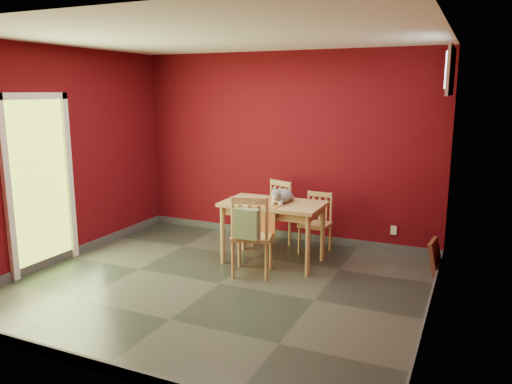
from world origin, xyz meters
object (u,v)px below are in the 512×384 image
at_px(picture_frame, 435,257).
at_px(chair_far_left, 273,213).
at_px(chair_far_right, 316,222).
at_px(chair_near, 252,234).
at_px(cat, 282,193).
at_px(dining_table, 273,210).
at_px(tote_bag, 247,224).

bearing_deg(picture_frame, chair_far_left, 174.42).
distance_m(chair_far_right, chair_near, 1.24).
xyz_separation_m(cat, picture_frame, (1.81, 0.41, -0.70)).
bearing_deg(cat, picture_frame, 13.91).
distance_m(chair_far_left, chair_far_right, 0.64).
relative_size(cat, picture_frame, 1.15).
height_order(chair_near, cat, cat).
bearing_deg(chair_far_left, chair_near, -79.82).
bearing_deg(chair_near, cat, 74.24).
relative_size(dining_table, chair_far_right, 1.55).
bearing_deg(chair_far_right, chair_near, -109.86).
bearing_deg(dining_table, picture_frame, 12.99).
distance_m(chair_far_left, cat, 0.85).
bearing_deg(cat, chair_far_right, 67.52).
relative_size(tote_bag, picture_frame, 1.00).
xyz_separation_m(tote_bag, picture_frame, (1.93, 1.20, -0.49)).
distance_m(chair_near, picture_frame, 2.22).
height_order(chair_near, tote_bag, chair_near).
bearing_deg(chair_near, chair_far_right, 70.14).
distance_m(dining_table, tote_bag, 0.76).
height_order(dining_table, picture_frame, dining_table).
bearing_deg(chair_far_left, dining_table, -68.04).
bearing_deg(chair_far_left, picture_frame, -5.58).
distance_m(dining_table, cat, 0.24).
xyz_separation_m(chair_far_right, tote_bag, (-0.38, -1.39, 0.28)).
bearing_deg(picture_frame, chair_far_right, 173.11).
height_order(tote_bag, cat, cat).
distance_m(chair_far_left, chair_near, 1.21).
xyz_separation_m(chair_far_left, cat, (0.37, -0.63, 0.43)).
bearing_deg(chair_near, tote_bag, -79.91).
relative_size(chair_far_right, chair_near, 0.82).
height_order(chair_far_right, chair_near, chair_near).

